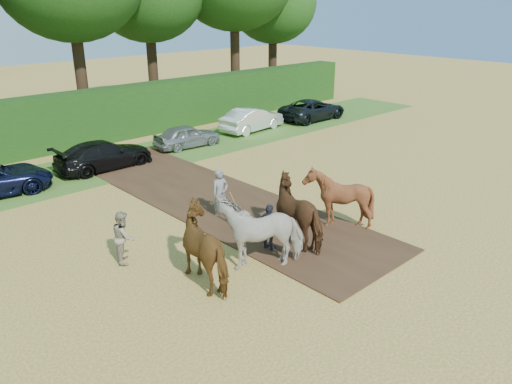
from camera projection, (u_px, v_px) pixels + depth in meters
ground at (316, 274)px, 15.10m from camera, size 120.00×120.00×0.00m
earth_strip at (211, 198)px, 20.82m from camera, size 4.50×17.00×0.05m
grass_verge at (99, 167)px, 24.64m from camera, size 50.00×5.00×0.03m
hedgerow at (58, 123)px, 27.17m from camera, size 46.00×1.60×3.00m
spectator_near at (124, 237)px, 15.55m from camera, size 0.97×1.03×1.69m
spectator_far at (270, 228)px, 16.25m from camera, size 0.56×1.01×1.62m
plough_team at (280, 219)px, 16.16m from camera, size 7.47×5.20×2.23m
parked_cars at (126, 149)px, 25.33m from camera, size 37.16×3.14×1.49m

